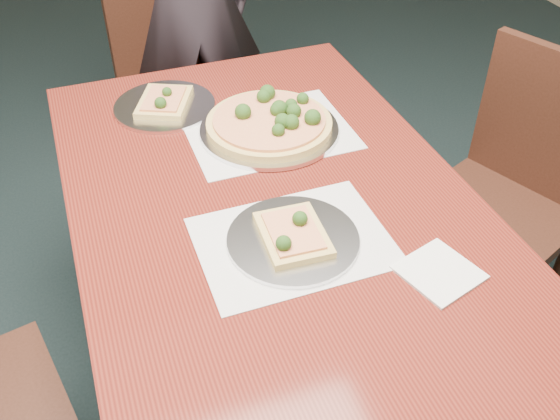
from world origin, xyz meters
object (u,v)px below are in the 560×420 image
object	(u,v)px
pizza_pan	(271,123)
slice_plate_near	(293,237)
slice_plate_far	(164,104)
chair_right	(512,188)
dining_table	(280,240)
chair_far	(178,74)

from	to	relation	value
pizza_pan	slice_plate_near	distance (m)	0.43
slice_plate_far	chair_right	bearing A→B (deg)	-23.84
chair_right	slice_plate_near	world-z (taller)	chair_right
pizza_pan	dining_table	bearing A→B (deg)	-105.94
slice_plate_far	slice_plate_near	bearing A→B (deg)	-77.90
dining_table	chair_far	size ratio (longest dim) A/B	1.65
dining_table	chair_right	distance (m)	0.80
chair_right	slice_plate_far	xyz separation A→B (m)	(-0.92, 0.41, 0.25)
dining_table	chair_far	bearing A→B (deg)	89.50
pizza_pan	slice_plate_far	world-z (taller)	pizza_pan
slice_plate_near	chair_far	bearing A→B (deg)	89.06
dining_table	slice_plate_near	xyz separation A→B (m)	(-0.01, -0.11, 0.11)
chair_right	slice_plate_near	xyz separation A→B (m)	(-0.79, -0.23, 0.25)
chair_far	slice_plate_near	world-z (taller)	chair_far
chair_far	dining_table	bearing A→B (deg)	-98.30
pizza_pan	slice_plate_far	size ratio (longest dim) A/B	1.30
chair_right	slice_plate_far	world-z (taller)	chair_right
dining_table	chair_right	world-z (taller)	chair_right
slice_plate_far	dining_table	bearing A→B (deg)	-74.44
dining_table	chair_right	xyz separation A→B (m)	(0.77, 0.12, -0.14)
chair_far	pizza_pan	distance (m)	0.89
dining_table	slice_plate_far	xyz separation A→B (m)	(-0.15, 0.53, 0.10)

